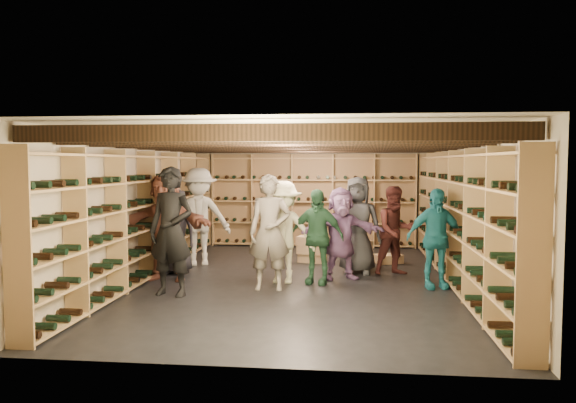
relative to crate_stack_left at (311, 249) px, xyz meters
The scene contains 21 objects.
ground 1.76m from the crate_stack_left, 93.78° to the right, with size 8.00×8.00×0.00m, color black.
walls 1.98m from the crate_stack_left, 93.78° to the right, with size 5.52×8.02×2.40m.
ceiling 2.76m from the crate_stack_left, 93.78° to the right, with size 5.50×8.00×0.01m, color beige.
ceiling_joists 2.66m from the crate_stack_left, 93.78° to the right, with size 5.40×7.12×0.18m.
wine_rack_left 3.30m from the crate_stack_left, 147.09° to the right, with size 0.32×7.50×2.15m.
wine_rack_right 3.12m from the crate_stack_left, 35.28° to the right, with size 0.32×7.50×2.15m.
wine_rack_back 2.25m from the crate_stack_left, 93.14° to the left, with size 4.70×0.30×2.15m.
crate_stack_left is the anchor object (origin of this frame).
crate_stack_right 0.98m from the crate_stack_left, 26.39° to the right, with size 0.57×0.46×0.51m.
crate_loose 1.51m from the crate_stack_left, ahead, with size 0.50×0.33×0.17m, color tan.
person_0 2.73m from the crate_stack_left, 148.79° to the right, with size 0.73×0.48×1.50m, color black.
person_1 3.58m from the crate_stack_left, 122.02° to the right, with size 0.69×0.45×1.90m, color black.
person_3 2.03m from the crate_stack_left, 99.97° to the right, with size 1.07×0.62×1.66m, color beige.
person_4 2.96m from the crate_stack_left, 44.90° to the right, with size 0.91×0.38×1.56m, color #1E7683.
person_5 3.07m from the crate_stack_left, 139.78° to the right, with size 1.67×0.53×1.80m, color brown.
person_7 2.57m from the crate_stack_left, 101.04° to the right, with size 0.65×0.42×1.78m, color gray.
person_8 1.95m from the crate_stack_left, 35.40° to the right, with size 0.75×0.59×1.55m, color #441C19.
person_9 2.28m from the crate_stack_left, 166.51° to the right, with size 1.20×0.69×1.85m, color #B1ADA2.
person_10 2.01m from the crate_stack_left, 83.73° to the right, with size 0.90×0.37×1.53m, color #255135.
person_11 1.74m from the crate_stack_left, 68.80° to the right, with size 1.43×0.46×1.54m, color #845C91.
person_12 1.48m from the crate_stack_left, 49.42° to the right, with size 0.84×0.54×1.71m, color #37383C.
Camera 1 is at (0.85, -9.17, 1.96)m, focal length 35.00 mm.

